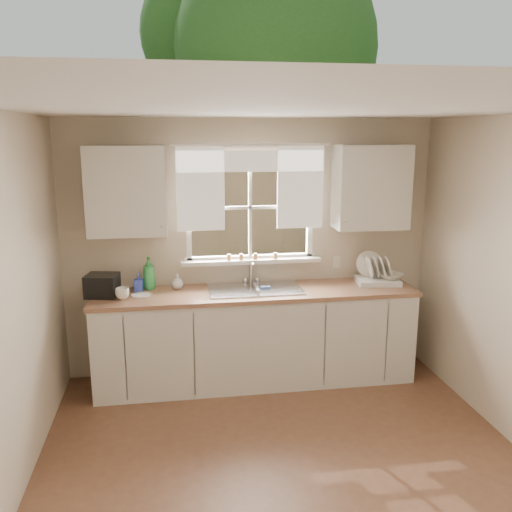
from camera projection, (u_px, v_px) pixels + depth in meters
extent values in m
plane|color=brown|center=(294.00, 488.00, 3.68)|extent=(4.00, 4.00, 0.00)
cube|color=beige|center=(251.00, 313.00, 5.48)|extent=(3.60, 0.02, 1.15)
cube|color=beige|center=(250.00, 137.00, 5.09)|extent=(3.60, 0.02, 0.35)
cube|color=beige|center=(123.00, 211.00, 5.06)|extent=(1.20, 0.02, 1.00)
cube|color=beige|center=(369.00, 205.00, 5.42)|extent=(1.20, 0.02, 1.00)
cube|color=silver|center=(301.00, 108.00, 3.13)|extent=(3.60, 4.00, 0.02)
cube|color=white|center=(250.00, 258.00, 5.37)|extent=(1.30, 0.06, 0.05)
cube|color=white|center=(250.00, 155.00, 5.15)|extent=(1.30, 0.06, 0.05)
cube|color=white|center=(188.00, 209.00, 5.17)|extent=(0.05, 0.06, 1.05)
cube|color=white|center=(310.00, 206.00, 5.35)|extent=(0.05, 0.06, 1.05)
cube|color=white|center=(250.00, 208.00, 5.26)|extent=(0.03, 0.04, 1.00)
cube|color=white|center=(250.00, 208.00, 5.26)|extent=(1.20, 0.04, 0.03)
cube|color=white|center=(251.00, 261.00, 5.32)|extent=(1.38, 0.14, 0.04)
cylinder|color=white|center=(251.00, 145.00, 5.05)|extent=(1.50, 0.02, 0.02)
cube|color=white|center=(201.00, 188.00, 5.07)|extent=(0.45, 0.02, 0.80)
cube|color=white|center=(300.00, 187.00, 5.22)|extent=(0.45, 0.02, 0.80)
cube|color=white|center=(251.00, 161.00, 5.09)|extent=(1.40, 0.02, 0.20)
cube|color=silver|center=(256.00, 338.00, 5.20)|extent=(3.00, 0.62, 0.87)
cube|color=#98694C|center=(256.00, 293.00, 5.10)|extent=(3.04, 0.65, 0.04)
cube|color=silver|center=(126.00, 191.00, 4.85)|extent=(0.70, 0.33, 0.80)
cube|color=silver|center=(371.00, 187.00, 5.20)|extent=(0.70, 0.33, 0.80)
cube|color=beige|center=(336.00, 262.00, 5.49)|extent=(0.08, 0.01, 0.12)
cylinder|color=brown|center=(241.00, 257.00, 5.27)|extent=(0.04, 0.04, 0.06)
cylinder|color=brown|center=(275.00, 256.00, 5.32)|extent=(0.04, 0.04, 0.06)
cylinder|color=brown|center=(229.00, 257.00, 5.25)|extent=(0.04, 0.04, 0.06)
cylinder|color=brown|center=(255.00, 256.00, 5.29)|extent=(0.04, 0.04, 0.06)
cube|color=#335421|center=(213.00, 260.00, 10.43)|extent=(20.00, 10.00, 0.02)
cube|color=#9B7856|center=(222.00, 230.00, 8.30)|extent=(8.00, 0.10, 1.80)
cube|color=maroon|center=(149.00, 194.00, 11.44)|extent=(3.00, 3.00, 2.20)
cube|color=black|center=(147.00, 134.00, 11.16)|extent=(3.20, 3.20, 0.30)
cylinder|color=#423021|center=(275.00, 170.00, 11.24)|extent=(0.36, 0.36, 3.20)
sphere|color=#214716|center=(276.00, 48.00, 10.71)|extent=(4.00, 4.00, 4.00)
sphere|color=#214716|center=(214.00, 33.00, 11.88)|extent=(3.20, 3.20, 3.20)
cube|color=#B7B7BC|center=(255.00, 298.00, 5.14)|extent=(0.84, 0.46, 0.18)
cube|color=#B7B7BC|center=(255.00, 289.00, 5.12)|extent=(0.88, 0.50, 0.01)
cube|color=#B7B7BC|center=(255.00, 292.00, 5.13)|extent=(0.02, 0.41, 0.14)
cylinder|color=silver|center=(251.00, 272.00, 5.34)|extent=(0.03, 0.03, 0.22)
cylinder|color=silver|center=(252.00, 263.00, 5.24)|extent=(0.02, 0.18, 0.02)
sphere|color=silver|center=(245.00, 280.00, 5.35)|extent=(0.05, 0.05, 0.05)
sphere|color=silver|center=(257.00, 279.00, 5.37)|extent=(0.05, 0.05, 0.05)
cube|color=white|center=(378.00, 281.00, 5.33)|extent=(0.44, 0.36, 0.05)
cylinder|color=white|center=(369.00, 264.00, 5.40)|extent=(0.27, 0.11, 0.25)
cylinder|color=white|center=(369.00, 267.00, 5.29)|extent=(0.10, 0.23, 0.22)
cylinder|color=white|center=(375.00, 267.00, 5.30)|extent=(0.10, 0.23, 0.22)
cylinder|color=white|center=(381.00, 267.00, 5.30)|extent=(0.10, 0.23, 0.22)
cylinder|color=white|center=(387.00, 267.00, 5.30)|extent=(0.10, 0.23, 0.22)
imported|color=white|center=(390.00, 276.00, 5.30)|extent=(0.29, 0.29, 0.06)
imported|color=green|center=(149.00, 273.00, 5.10)|extent=(0.15, 0.15, 0.31)
imported|color=#3249BD|center=(139.00, 283.00, 5.05)|extent=(0.09, 0.09, 0.17)
imported|color=#EBE9C2|center=(177.00, 281.00, 5.14)|extent=(0.15, 0.15, 0.15)
cylinder|color=silver|center=(141.00, 295.00, 4.93)|extent=(0.17, 0.17, 0.01)
imported|color=white|center=(122.00, 293.00, 4.83)|extent=(0.16, 0.16, 0.10)
cube|color=black|center=(102.00, 285.00, 4.90)|extent=(0.32, 0.29, 0.20)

